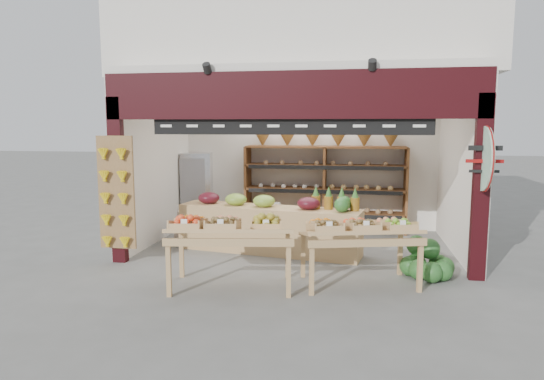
{
  "coord_description": "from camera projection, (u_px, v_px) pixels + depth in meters",
  "views": [
    {
      "loc": [
        0.98,
        -8.22,
        2.2
      ],
      "look_at": [
        -0.39,
        -0.2,
        1.12
      ],
      "focal_mm": 32.0,
      "sensor_mm": 36.0,
      "label": 1
    }
  ],
  "objects": [
    {
      "name": "display_table_right",
      "position": [
        360.0,
        229.0,
        6.68
      ],
      "size": [
        1.74,
        1.24,
        1.01
      ],
      "color": "tan",
      "rests_on": "ground"
    },
    {
      "name": "back_shelving",
      "position": [
        325.0,
        170.0,
        10.13
      ],
      "size": [
        3.36,
        0.55,
        2.05
      ],
      "color": "brown",
      "rests_on": "ground"
    },
    {
      "name": "ground",
      "position": [
        296.0,
        252.0,
        8.48
      ],
      "size": [
        60.0,
        60.0,
        0.0
      ],
      "primitive_type": "plane",
      "color": "slate",
      "rests_on": "ground"
    },
    {
      "name": "banana_board",
      "position": [
        115.0,
        195.0,
        7.65
      ],
      "size": [
        0.6,
        0.15,
        1.8
      ],
      "color": "olive",
      "rests_on": "ground"
    },
    {
      "name": "shop_structure",
      "position": [
        307.0,
        38.0,
        9.54
      ],
      "size": [
        6.36,
        5.12,
        5.4
      ],
      "color": "silver",
      "rests_on": "ground"
    },
    {
      "name": "cardboard_stack",
      "position": [
        198.0,
        229.0,
        9.35
      ],
      "size": [
        0.98,
        0.76,
        0.59
      ],
      "color": "beige",
      "rests_on": "ground"
    },
    {
      "name": "refrigerator",
      "position": [
        198.0,
        190.0,
        10.62
      ],
      "size": [
        0.74,
        0.74,
        1.62
      ],
      "primitive_type": "cube",
      "rotation": [
        0.0,
        0.0,
        0.19
      ],
      "color": "silver",
      "rests_on": "ground"
    },
    {
      "name": "display_table_left",
      "position": [
        223.0,
        228.0,
        6.6
      ],
      "size": [
        1.79,
        1.17,
        1.06
      ],
      "color": "tan",
      "rests_on": "ground"
    },
    {
      "name": "mid_counter",
      "position": [
        269.0,
        227.0,
        8.46
      ],
      "size": [
        3.27,
        1.17,
        1.02
      ],
      "color": "tan",
      "rests_on": "ground"
    },
    {
      "name": "gift_sign",
      "position": [
        484.0,
        159.0,
        6.68
      ],
      "size": [
        0.04,
        0.93,
        0.92
      ],
      "color": "#B2E0C4",
      "rests_on": "ground"
    },
    {
      "name": "watermelon_pile",
      "position": [
        427.0,
        263.0,
        7.08
      ],
      "size": [
        0.79,
        0.76,
        0.57
      ],
      "color": "#184A1C",
      "rests_on": "ground"
    }
  ]
}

